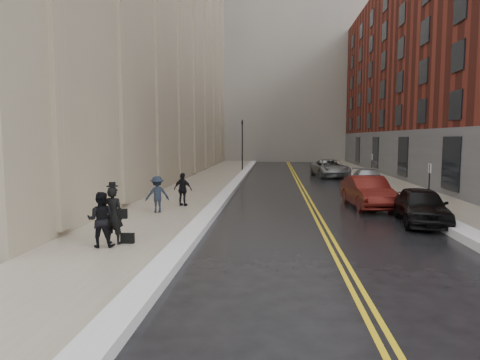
% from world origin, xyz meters
% --- Properties ---
extents(ground, '(160.00, 160.00, 0.00)m').
position_xyz_m(ground, '(0.00, 0.00, 0.00)').
color(ground, black).
rests_on(ground, ground).
extents(sidewalk_left, '(4.00, 64.00, 0.15)m').
position_xyz_m(sidewalk_left, '(-4.50, 16.00, 0.07)').
color(sidewalk_left, gray).
rests_on(sidewalk_left, ground).
extents(sidewalk_right, '(3.00, 64.00, 0.15)m').
position_xyz_m(sidewalk_right, '(9.00, 16.00, 0.07)').
color(sidewalk_right, gray).
rests_on(sidewalk_right, ground).
extents(lane_stripe_a, '(0.12, 64.00, 0.01)m').
position_xyz_m(lane_stripe_a, '(2.38, 16.00, 0.00)').
color(lane_stripe_a, gold).
rests_on(lane_stripe_a, ground).
extents(lane_stripe_b, '(0.12, 64.00, 0.01)m').
position_xyz_m(lane_stripe_b, '(2.62, 16.00, 0.00)').
color(lane_stripe_b, gold).
rests_on(lane_stripe_b, ground).
extents(snow_ridge_left, '(0.70, 60.80, 0.26)m').
position_xyz_m(snow_ridge_left, '(-2.20, 16.00, 0.13)').
color(snow_ridge_left, white).
rests_on(snow_ridge_left, ground).
extents(snow_ridge_right, '(0.85, 60.80, 0.30)m').
position_xyz_m(snow_ridge_right, '(7.15, 16.00, 0.15)').
color(snow_ridge_right, white).
rests_on(snow_ridge_right, ground).
extents(tower_far_right, '(22.00, 18.00, 44.00)m').
position_xyz_m(tower_far_right, '(14.00, 66.00, 22.00)').
color(tower_far_right, slate).
rests_on(tower_far_right, ground).
extents(traffic_signal, '(0.18, 0.15, 5.20)m').
position_xyz_m(traffic_signal, '(-2.60, 30.00, 3.08)').
color(traffic_signal, black).
rests_on(traffic_signal, ground).
extents(parking_sign_near, '(0.06, 0.35, 2.23)m').
position_xyz_m(parking_sign_near, '(7.90, 8.00, 1.36)').
color(parking_sign_near, black).
rests_on(parking_sign_near, ground).
extents(parking_sign_far, '(0.06, 0.35, 2.23)m').
position_xyz_m(parking_sign_far, '(7.90, 20.00, 1.36)').
color(parking_sign_far, black).
rests_on(parking_sign_far, ground).
extents(car_black, '(2.23, 4.47, 1.46)m').
position_xyz_m(car_black, '(6.47, 4.68, 0.73)').
color(car_black, black).
rests_on(car_black, ground).
extents(car_maroon, '(2.00, 4.81, 1.55)m').
position_xyz_m(car_maroon, '(5.20, 8.63, 0.77)').
color(car_maroon, '#4F120E').
rests_on(car_maroon, ground).
extents(car_silver_near, '(2.17, 4.76, 1.35)m').
position_xyz_m(car_silver_near, '(6.80, 15.94, 0.68)').
color(car_silver_near, '#AAACB2').
rests_on(car_silver_near, ground).
extents(car_silver_far, '(3.27, 5.82, 1.54)m').
position_xyz_m(car_silver_far, '(5.49, 25.21, 0.77)').
color(car_silver_far, gray).
rests_on(car_silver_far, ground).
extents(pedestrian_main, '(0.69, 0.49, 1.80)m').
position_xyz_m(pedestrian_main, '(-4.34, -0.03, 1.05)').
color(pedestrian_main, black).
rests_on(pedestrian_main, sidewalk_left).
extents(pedestrian_a, '(0.89, 0.74, 1.68)m').
position_xyz_m(pedestrian_a, '(-4.58, -0.42, 0.99)').
color(pedestrian_a, black).
rests_on(pedestrian_a, sidewalk_left).
extents(pedestrian_b, '(1.19, 0.96, 1.60)m').
position_xyz_m(pedestrian_b, '(-4.52, 5.61, 0.95)').
color(pedestrian_b, '#1A222F').
rests_on(pedestrian_b, sidewalk_left).
extents(pedestrian_c, '(1.01, 0.62, 1.60)m').
position_xyz_m(pedestrian_c, '(-3.78, 7.47, 0.95)').
color(pedestrian_c, black).
rests_on(pedestrian_c, sidewalk_left).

